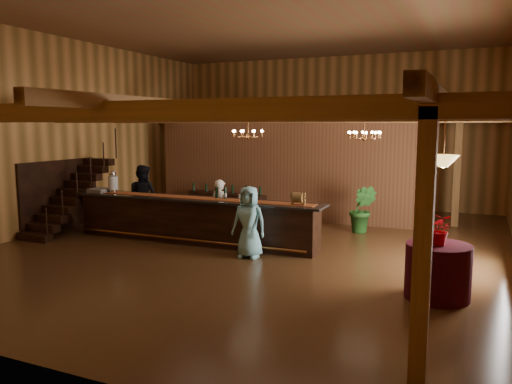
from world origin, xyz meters
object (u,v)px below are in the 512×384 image
at_px(beverage_dispenser, 113,182).
at_px(staff_second, 143,197).
at_px(pendant_lamp, 443,161).
at_px(tasting_bar, 193,220).
at_px(guest, 249,222).
at_px(floor_plant, 362,209).
at_px(raffle_drum, 298,198).
at_px(chandelier_right, 364,135).
at_px(backbar_shelf, 226,205).
at_px(round_table, 438,271).
at_px(chandelier_left, 248,133).
at_px(bartender, 220,209).

distance_m(beverage_dispenser, staff_second, 1.00).
relative_size(pendant_lamp, staff_second, 0.48).
relative_size(tasting_bar, guest, 4.23).
height_order(guest, floor_plant, guest).
xyz_separation_m(beverage_dispenser, pendant_lamp, (8.64, -1.94, 0.96)).
bearing_deg(raffle_drum, chandelier_right, 52.37).
bearing_deg(beverage_dispenser, staff_second, 60.87).
relative_size(backbar_shelf, round_table, 2.55).
height_order(chandelier_right, floor_plant, chandelier_right).
distance_m(tasting_bar, guest, 2.10).
xyz_separation_m(round_table, pendant_lamp, (0.00, -0.00, 1.92)).
bearing_deg(round_table, backbar_shelf, 142.13).
relative_size(chandelier_left, guest, 0.49).
height_order(beverage_dispenser, raffle_drum, beverage_dispenser).
xyz_separation_m(round_table, chandelier_right, (-2.05, 3.40, 2.28)).
xyz_separation_m(bartender, staff_second, (-2.52, -0.01, 0.15)).
relative_size(bartender, floor_plant, 1.17).
height_order(tasting_bar, guest, guest).
xyz_separation_m(tasting_bar, pendant_lamp, (6.07, -1.91, 1.82)).
height_order(round_table, guest, guest).
relative_size(chandelier_left, bartender, 0.51).
bearing_deg(pendant_lamp, round_table, 90.00).
bearing_deg(pendant_lamp, backbar_shelf, 142.13).
xyz_separation_m(chandelier_right, floor_plant, (-0.29, 1.41, -2.09)).
bearing_deg(staff_second, raffle_drum, 168.25).
bearing_deg(raffle_drum, bartender, 161.74).
relative_size(beverage_dispenser, floor_plant, 0.45).
relative_size(pendant_lamp, guest, 0.55).
relative_size(tasting_bar, chandelier_right, 8.67).
distance_m(chandelier_left, guest, 2.50).
xyz_separation_m(pendant_lamp, guest, (-4.13, 1.14, -1.58)).
bearing_deg(staff_second, chandelier_right, -175.98).
distance_m(tasting_bar, backbar_shelf, 3.58).
height_order(chandelier_left, chandelier_right, same).
bearing_deg(raffle_drum, tasting_bar, 179.44).
relative_size(backbar_shelf, staff_second, 1.51).
relative_size(staff_second, guest, 1.14).
relative_size(tasting_bar, backbar_shelf, 2.45).
xyz_separation_m(raffle_drum, guest, (-0.91, -0.74, -0.51)).
relative_size(beverage_dispenser, raffle_drum, 1.76).
xyz_separation_m(raffle_drum, backbar_shelf, (-3.70, 3.50, -0.93)).
distance_m(beverage_dispenser, chandelier_left, 4.11).
bearing_deg(bartender, tasting_bar, 75.62).
xyz_separation_m(tasting_bar, round_table, (6.07, -1.91, -0.11)).
bearing_deg(floor_plant, raffle_drum, -106.80).
distance_m(chandelier_left, pendant_lamp, 5.43).
distance_m(beverage_dispenser, chandelier_right, 6.88).
bearing_deg(backbar_shelf, bartender, -57.14).
distance_m(backbar_shelf, staff_second, 3.03).
xyz_separation_m(tasting_bar, guest, (1.94, -0.77, 0.23)).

